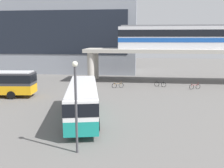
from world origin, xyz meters
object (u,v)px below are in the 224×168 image
object	(u,v)px
train	(186,37)
pedestrian_near_building	(84,91)
bicycle_red	(195,87)
bicycle_black	(160,84)
bicycle_brown	(118,85)
bus_main	(83,98)
station_building	(65,37)

from	to	relation	value
train	pedestrian_near_building	distance (m)	19.96
train	bicycle_red	distance (m)	9.12
bicycle_black	bicycle_brown	bearing A→B (deg)	-166.45
bus_main	bicycle_red	bearing A→B (deg)	48.55
pedestrian_near_building	bicycle_black	bearing A→B (deg)	36.72
train	bus_main	world-z (taller)	train
bicycle_brown	station_building	bearing A→B (deg)	126.29
bicycle_brown	bicycle_red	size ratio (longest dim) A/B	1.03
bicycle_black	bicycle_red	distance (m)	5.04
bicycle_black	pedestrian_near_building	distance (m)	12.77
station_building	bicycle_red	distance (m)	31.13
station_building	bus_main	xyz separation A→B (m)	(11.26, -32.78, -5.65)
bicycle_brown	pedestrian_near_building	size ratio (longest dim) A/B	1.07
station_building	pedestrian_near_building	world-z (taller)	station_building
bicycle_black	bus_main	bearing A→B (deg)	-117.17
bicycle_brown	bicycle_red	distance (m)	11.25
bicycle_brown	bicycle_black	xyz separation A→B (m)	(6.39, 1.54, 0.00)
bicycle_black	pedestrian_near_building	bearing A→B (deg)	-143.28
station_building	train	bearing A→B (deg)	-27.03
bicycle_brown	bicycle_black	size ratio (longest dim) A/B	1.01
station_building	pedestrian_near_building	bearing A→B (deg)	-68.73
station_building	bicycle_black	xyz separation A→B (m)	(19.62, -16.48, -7.28)
train	bus_main	size ratio (longest dim) A/B	1.95
bus_main	bicycle_red	size ratio (longest dim) A/B	6.69
bus_main	bicycle_black	size ratio (longest dim) A/B	6.60
bus_main	bicycle_brown	distance (m)	14.97
train	bus_main	distance (m)	24.78
station_building	pedestrian_near_building	size ratio (longest dim) A/B	19.31
train	bus_main	xyz separation A→B (m)	(-12.64, -20.58, -5.54)
bicycle_black	bicycle_red	xyz separation A→B (m)	(4.86, -1.32, 0.00)
bicycle_black	pedestrian_near_building	size ratio (longest dim) A/B	1.06
bicycle_brown	bicycle_red	xyz separation A→B (m)	(11.25, 0.22, 0.00)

